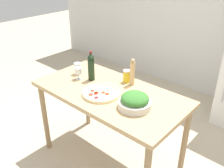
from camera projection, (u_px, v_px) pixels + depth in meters
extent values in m
plane|color=#BCAD93|center=(110.00, 160.00, 2.79)|extent=(14.00, 14.00, 0.00)
cube|color=silver|center=(209.00, 12.00, 3.64)|extent=(6.40, 0.06, 2.60)
cube|color=tan|center=(109.00, 93.00, 2.40)|extent=(1.49, 0.77, 0.04)
cylinder|color=#967A55|center=(45.00, 118.00, 2.79)|extent=(0.06, 0.06, 0.84)
cylinder|color=#967A55|center=(87.00, 96.00, 3.22)|extent=(0.06, 0.06, 0.84)
cylinder|color=#967A55|center=(184.00, 143.00, 2.41)|extent=(0.06, 0.06, 0.84)
cylinder|color=black|center=(91.00, 70.00, 2.55)|extent=(0.07, 0.07, 0.22)
sphere|color=black|center=(91.00, 58.00, 2.49)|extent=(0.07, 0.07, 0.07)
cylinder|color=black|center=(91.00, 56.00, 2.48)|extent=(0.03, 0.03, 0.06)
cylinder|color=maroon|center=(90.00, 52.00, 2.46)|extent=(0.03, 0.03, 0.02)
cylinder|color=silver|center=(79.00, 78.00, 2.62)|extent=(0.06, 0.06, 0.00)
cylinder|color=silver|center=(78.00, 76.00, 2.61)|extent=(0.01, 0.01, 0.06)
cylinder|color=white|center=(78.00, 70.00, 2.58)|extent=(0.08, 0.08, 0.06)
cylinder|color=maroon|center=(78.00, 73.00, 2.59)|extent=(0.07, 0.07, 0.01)
cylinder|color=silver|center=(78.00, 74.00, 2.73)|extent=(0.06, 0.06, 0.00)
cylinder|color=silver|center=(78.00, 71.00, 2.71)|extent=(0.01, 0.01, 0.06)
cylinder|color=white|center=(77.00, 66.00, 2.68)|extent=(0.08, 0.08, 0.06)
cylinder|color=maroon|center=(78.00, 68.00, 2.69)|extent=(0.07, 0.07, 0.02)
cylinder|color=tan|center=(132.00, 74.00, 2.45)|extent=(0.05, 0.05, 0.24)
sphere|color=tan|center=(133.00, 61.00, 2.39)|extent=(0.04, 0.04, 0.04)
cylinder|color=silver|center=(135.00, 104.00, 2.11)|extent=(0.28, 0.28, 0.07)
ellipsoid|color=#38752D|center=(135.00, 98.00, 2.08)|extent=(0.24, 0.24, 0.10)
cylinder|color=beige|center=(101.00, 94.00, 2.32)|extent=(0.36, 0.36, 0.02)
torus|color=beige|center=(101.00, 93.00, 2.32)|extent=(0.36, 0.36, 0.02)
cylinder|color=red|center=(96.00, 93.00, 2.32)|extent=(0.04, 0.04, 0.01)
cylinder|color=#BF3729|center=(91.00, 94.00, 2.29)|extent=(0.05, 0.05, 0.01)
cylinder|color=red|center=(107.00, 94.00, 2.30)|extent=(0.04, 0.04, 0.01)
cylinder|color=red|center=(96.00, 98.00, 2.24)|extent=(0.03, 0.03, 0.01)
cylinder|color=red|center=(92.00, 91.00, 2.35)|extent=(0.03, 0.03, 0.01)
cylinder|color=red|center=(96.00, 94.00, 2.30)|extent=(0.04, 0.04, 0.01)
cylinder|color=red|center=(103.00, 92.00, 2.32)|extent=(0.04, 0.04, 0.01)
cylinder|color=yellow|center=(126.00, 76.00, 2.53)|extent=(0.07, 0.07, 0.12)
cylinder|color=white|center=(127.00, 71.00, 2.50)|extent=(0.07, 0.07, 0.01)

